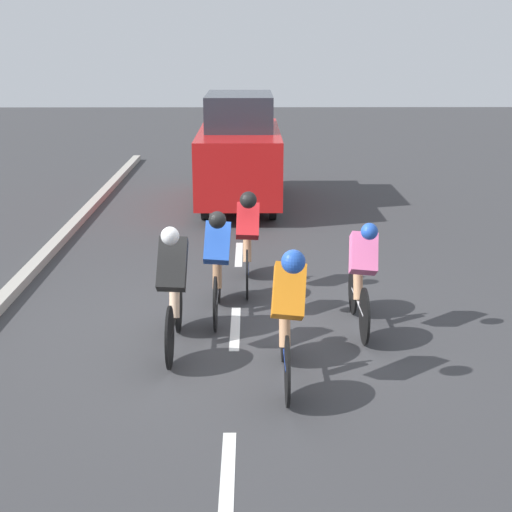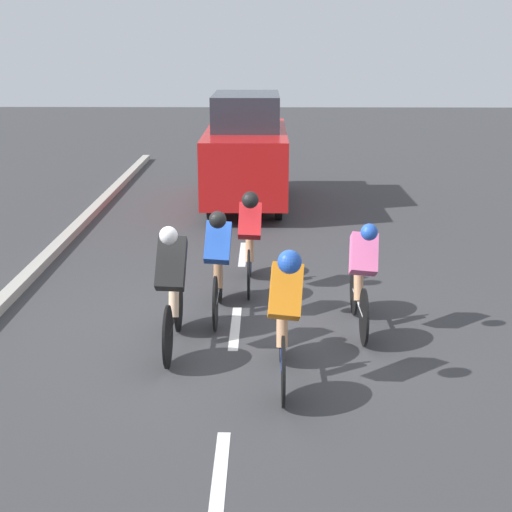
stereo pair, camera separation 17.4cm
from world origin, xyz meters
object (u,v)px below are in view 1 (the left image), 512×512
Objects in this scene: cyclist_black at (173,286)px; cyclist_blue at (217,261)px; cyclist_red at (248,237)px; cyclist_orange at (288,312)px; support_car at (239,151)px; cyclist_pink at (362,273)px.

cyclist_black is 1.03× the size of cyclist_blue.
cyclist_red is at bearing -108.87° from cyclist_blue.
cyclist_red is at bearing -82.01° from cyclist_orange.
cyclist_red is 0.99× the size of cyclist_black.
cyclist_blue is 0.39× the size of support_car.
cyclist_orange is (-0.42, 3.00, 0.03)m from cyclist_red.
cyclist_red is 2.31m from cyclist_black.
support_car reaches higher than cyclist_pink.
support_car is at bearing -91.66° from cyclist_blue.
support_car is (1.60, -7.04, 0.43)m from cyclist_pink.
cyclist_orange is 1.04× the size of cyclist_pink.
cyclist_orange is at bearing 113.25° from cyclist_blue.
cyclist_black is at bearing 65.97° from cyclist_blue.
cyclist_orange is at bearing 94.13° from support_car.
cyclist_blue is 1.00× the size of cyclist_pink.
support_car is at bearing -94.85° from cyclist_black.
support_car is (-0.65, -7.66, 0.37)m from cyclist_black.
support_car is (0.61, -8.51, 0.35)m from cyclist_orange.
cyclist_blue is 6.65m from support_car.
support_car is at bearing -85.87° from cyclist_orange.
cyclist_orange is 1.01× the size of cyclist_black.
cyclist_orange is 2.04m from cyclist_blue.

